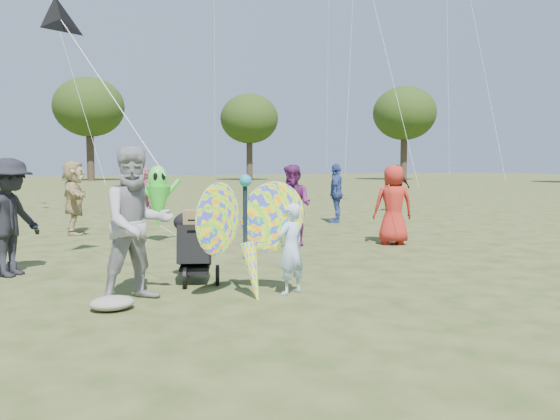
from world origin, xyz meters
The scene contains 16 objects.
ground centered at (0.00, 0.00, 0.00)m, with size 160.00×160.00×0.00m, color #51592B.
child_girl centered at (-0.32, 0.88, 0.62)m, with size 0.45×0.30×1.25m, color #A9C6EF.
adult_man centered at (-2.27, 1.39, 1.00)m, with size 0.97×0.76×2.00m, color #96959B.
grey_bag centered at (-2.65, 1.04, 0.08)m, with size 0.53×0.44×0.17m, color gray.
crowd_a centered at (3.72, 4.14, 0.88)m, with size 0.86×0.56×1.76m, color #B2251C.
crowd_b centered at (-3.82, 3.79, 0.93)m, with size 1.20×0.69×1.86m, color black.
crowd_c centered at (4.87, 8.61, 0.89)m, with size 1.05×0.44×1.78m, color #33478E.
crowd_d centered at (-2.56, 8.87, 0.93)m, with size 1.73×0.55×1.86m, color tan.
crowd_e centered at (1.66, 4.92, 0.88)m, with size 0.85×0.67×1.76m, color #672262.
crowd_h centered at (8.84, 10.95, 0.87)m, with size 1.02×0.43×1.75m, color #4F1A28.
crowd_j centered at (0.53, 16.10, 0.83)m, with size 1.54×0.49×1.66m, color #BE6D82.
jogging_stroller centered at (-1.30, 2.22, 0.61)m, with size 0.72×1.13×1.09m.
butterfly_kite centered at (-0.91, 0.96, 0.84)m, with size 1.74×0.75×1.84m.
delta_kite_rig centered at (-2.98, 3.78, 4.04)m, with size 1.57×2.64×2.87m.
alien_kite centered at (-0.93, 6.55, 0.97)m, with size 1.12×0.69×1.74m.
tree_line centered at (3.67, 44.99, 6.86)m, with size 91.78×33.60×10.79m.
Camera 1 is at (-3.45, -5.73, 1.77)m, focal length 35.00 mm.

